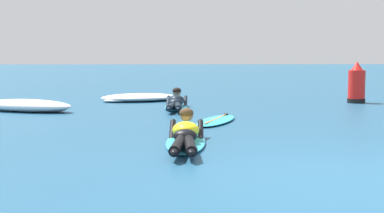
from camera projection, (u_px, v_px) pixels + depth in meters
The scene contains 7 objects.
ground_plane at pixel (229, 100), 15.62m from camera, with size 120.00×120.00×0.00m, color navy.
surfer_near at pixel (186, 136), 7.85m from camera, with size 0.75×2.67×0.54m.
surfer_far at pixel (176, 103), 13.11m from camera, with size 0.69×2.53×0.53m.
drifting_surfboard at pixel (217, 120), 10.58m from camera, with size 1.23×2.01×0.16m.
whitewater_mid_left at pixel (27, 106), 12.53m from camera, with size 2.48×1.67×0.29m.
whitewater_mid_right at pixel (139, 98), 15.34m from camera, with size 2.37×1.65×0.22m.
channel_marker_buoy at pixel (357, 86), 14.75m from camera, with size 0.48×0.48×1.14m.
Camera 1 is at (-2.09, -5.46, 1.31)m, focal length 50.53 mm.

